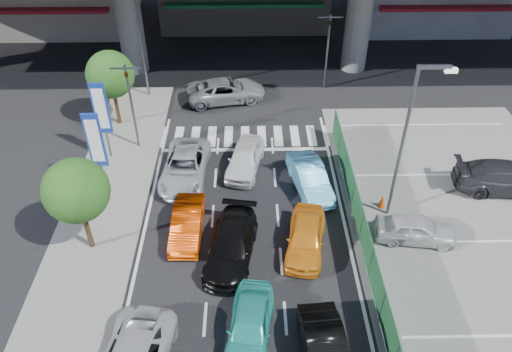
{
  "coord_description": "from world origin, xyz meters",
  "views": [
    {
      "loc": [
        0.22,
        -12.01,
        16.77
      ],
      "look_at": [
        0.54,
        6.6,
        2.01
      ],
      "focal_mm": 35.0,
      "sensor_mm": 36.0,
      "label": 1
    }
  ],
  "objects_px": {
    "traffic_light_left": "(129,87)",
    "wagon_silver_front_left": "(185,167)",
    "street_lamp_left": "(142,28)",
    "signboard_far": "(101,111)",
    "taxi_teal_mid": "(250,326)",
    "kei_truck_front_right": "(310,178)",
    "traffic_light_right": "(329,33)",
    "crossing_wagon_silver": "(226,90)",
    "parked_sedan_white": "(416,229)",
    "taxi_orange_right": "(306,237)",
    "signboard_near": "(95,143)",
    "sedan_black_mid": "(231,246)",
    "traffic_cone": "(382,201)",
    "street_lamp_right": "(409,133)",
    "tree_near": "(76,191)",
    "parked_sedan_dgrey": "(507,178)",
    "sedan_white_front_mid": "(245,158)",
    "tree_far": "(110,75)",
    "taxi_orange_left": "(187,223)"
  },
  "relations": [
    {
      "from": "traffic_light_left",
      "to": "signboard_far",
      "type": "distance_m",
      "value": 1.93
    },
    {
      "from": "traffic_light_left",
      "to": "street_lamp_left",
      "type": "relative_size",
      "value": 0.65
    },
    {
      "from": "street_lamp_left",
      "to": "kei_truck_front_right",
      "type": "relative_size",
      "value": 1.91
    },
    {
      "from": "tree_far",
      "to": "taxi_teal_mid",
      "type": "height_order",
      "value": "tree_far"
    },
    {
      "from": "signboard_far",
      "to": "taxi_orange_left",
      "type": "bearing_deg",
      "value": -51.46
    },
    {
      "from": "taxi_teal_mid",
      "to": "street_lamp_left",
      "type": "bearing_deg",
      "value": 116.82
    },
    {
      "from": "signboard_near",
      "to": "parked_sedan_white",
      "type": "distance_m",
      "value": 15.66
    },
    {
      "from": "signboard_far",
      "to": "taxi_orange_right",
      "type": "bearing_deg",
      "value": -34.83
    },
    {
      "from": "signboard_near",
      "to": "wagon_silver_front_left",
      "type": "relative_size",
      "value": 0.95
    },
    {
      "from": "street_lamp_right",
      "to": "signboard_near",
      "type": "height_order",
      "value": "street_lamp_right"
    },
    {
      "from": "wagon_silver_front_left",
      "to": "parked_sedan_white",
      "type": "distance_m",
      "value": 12.05
    },
    {
      "from": "traffic_light_left",
      "to": "wagon_silver_front_left",
      "type": "bearing_deg",
      "value": -43.71
    },
    {
      "from": "traffic_light_right",
      "to": "taxi_orange_right",
      "type": "xyz_separation_m",
      "value": [
        -2.76,
        -15.2,
        -3.25
      ]
    },
    {
      "from": "traffic_cone",
      "to": "street_lamp_left",
      "type": "bearing_deg",
      "value": 138.82
    },
    {
      "from": "street_lamp_right",
      "to": "kei_truck_front_right",
      "type": "xyz_separation_m",
      "value": [
        -3.82,
        2.05,
        -4.08
      ]
    },
    {
      "from": "traffic_light_right",
      "to": "parked_sedan_white",
      "type": "xyz_separation_m",
      "value": [
        2.32,
        -14.77,
        -3.24
      ]
    },
    {
      "from": "street_lamp_right",
      "to": "wagon_silver_front_left",
      "type": "height_order",
      "value": "street_lamp_right"
    },
    {
      "from": "kei_truck_front_right",
      "to": "wagon_silver_front_left",
      "type": "bearing_deg",
      "value": 158.84
    },
    {
      "from": "traffic_light_left",
      "to": "kei_truck_front_right",
      "type": "height_order",
      "value": "traffic_light_left"
    },
    {
      "from": "signboard_far",
      "to": "taxi_teal_mid",
      "type": "bearing_deg",
      "value": -56.6
    },
    {
      "from": "tree_near",
      "to": "parked_sedan_white",
      "type": "relative_size",
      "value": 1.29
    },
    {
      "from": "tree_far",
      "to": "sedan_white_front_mid",
      "type": "height_order",
      "value": "tree_far"
    },
    {
      "from": "taxi_orange_right",
      "to": "sedan_white_front_mid",
      "type": "height_order",
      "value": "same"
    },
    {
      "from": "taxi_orange_right",
      "to": "signboard_near",
      "type": "bearing_deg",
      "value": 167.56
    },
    {
      "from": "street_lamp_left",
      "to": "taxi_orange_right",
      "type": "height_order",
      "value": "street_lamp_left"
    },
    {
      "from": "taxi_teal_mid",
      "to": "street_lamp_right",
      "type": "bearing_deg",
      "value": 51.98
    },
    {
      "from": "tree_near",
      "to": "parked_sedan_dgrey",
      "type": "bearing_deg",
      "value": 10.33
    },
    {
      "from": "traffic_light_left",
      "to": "wagon_silver_front_left",
      "type": "relative_size",
      "value": 1.05
    },
    {
      "from": "taxi_orange_right",
      "to": "wagon_silver_front_left",
      "type": "bearing_deg",
      "value": 148.52
    },
    {
      "from": "taxi_teal_mid",
      "to": "kei_truck_front_right",
      "type": "height_order",
      "value": "same"
    },
    {
      "from": "traffic_cone",
      "to": "signboard_far",
      "type": "bearing_deg",
      "value": 162.68
    },
    {
      "from": "tree_far",
      "to": "kei_truck_front_right",
      "type": "height_order",
      "value": "tree_far"
    },
    {
      "from": "street_lamp_right",
      "to": "wagon_silver_front_left",
      "type": "bearing_deg",
      "value": 163.23
    },
    {
      "from": "signboard_far",
      "to": "kei_truck_front_right",
      "type": "bearing_deg",
      "value": -15.02
    },
    {
      "from": "kei_truck_front_right",
      "to": "signboard_far",
      "type": "bearing_deg",
      "value": 153.09
    },
    {
      "from": "taxi_orange_right",
      "to": "traffic_cone",
      "type": "height_order",
      "value": "taxi_orange_right"
    },
    {
      "from": "traffic_light_left",
      "to": "street_lamp_left",
      "type": "bearing_deg",
      "value": 91.2
    },
    {
      "from": "traffic_light_right",
      "to": "street_lamp_left",
      "type": "bearing_deg",
      "value": -175.17
    },
    {
      "from": "street_lamp_right",
      "to": "parked_sedan_dgrey",
      "type": "bearing_deg",
      "value": 15.38
    },
    {
      "from": "traffic_light_right",
      "to": "tree_far",
      "type": "bearing_deg",
      "value": -161.31
    },
    {
      "from": "taxi_teal_mid",
      "to": "sedan_black_mid",
      "type": "bearing_deg",
      "value": 108.44
    },
    {
      "from": "traffic_light_right",
      "to": "sedan_black_mid",
      "type": "relative_size",
      "value": 1.09
    },
    {
      "from": "kei_truck_front_right",
      "to": "parked_sedan_white",
      "type": "relative_size",
      "value": 1.12
    },
    {
      "from": "taxi_orange_right",
      "to": "parked_sedan_dgrey",
      "type": "height_order",
      "value": "parked_sedan_dgrey"
    },
    {
      "from": "taxi_teal_mid",
      "to": "kei_truck_front_right",
      "type": "bearing_deg",
      "value": 78.04
    },
    {
      "from": "sedan_black_mid",
      "to": "taxi_orange_right",
      "type": "relative_size",
      "value": 1.17
    },
    {
      "from": "signboard_near",
      "to": "parked_sedan_white",
      "type": "height_order",
      "value": "signboard_near"
    },
    {
      "from": "taxi_teal_mid",
      "to": "parked_sedan_white",
      "type": "distance_m",
      "value": 9.15
    },
    {
      "from": "crossing_wagon_silver",
      "to": "parked_sedan_white",
      "type": "bearing_deg",
      "value": -156.58
    },
    {
      "from": "street_lamp_left",
      "to": "taxi_orange_left",
      "type": "height_order",
      "value": "street_lamp_left"
    }
  ]
}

